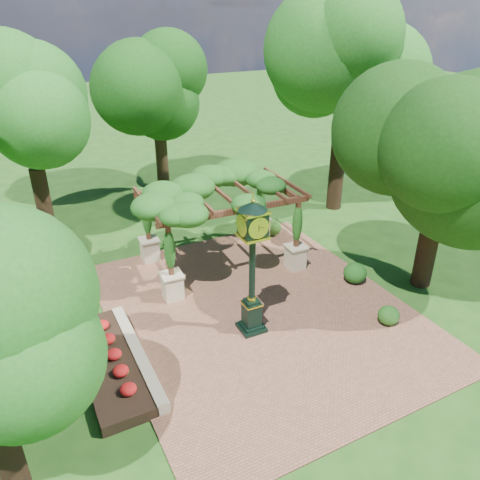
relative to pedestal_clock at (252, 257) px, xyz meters
name	(u,v)px	position (x,y,z in m)	size (l,w,h in m)	color
ground	(273,326)	(0.76, -0.18, -2.83)	(120.00, 120.00, 0.00)	#1E4714
brick_plaza	(259,311)	(0.76, 0.82, -2.81)	(10.00, 12.00, 0.04)	brown
border_wall	(138,354)	(-3.84, 0.32, -2.63)	(0.35, 5.00, 0.40)	#C6B793
flower_bed	(109,364)	(-4.74, 0.32, -2.65)	(1.50, 5.00, 0.36)	red
pedestal_clock	(252,257)	(0.00, 0.00, 0.00)	(0.95, 0.95, 4.74)	black
pergola	(220,194)	(1.02, 4.51, 0.33)	(6.29, 4.11, 3.86)	beige
sundial	(166,218)	(0.22, 9.23, -2.41)	(0.59, 0.59, 0.97)	gray
shrub_front	(389,315)	(4.32, -1.88, -2.46)	(0.73, 0.73, 0.66)	#225719
shrub_mid	(355,273)	(5.05, 0.77, -2.39)	(0.90, 0.90, 0.81)	#1A4F16
shrub_back	(273,228)	(4.35, 5.89, -2.43)	(0.81, 0.81, 0.73)	#2A5719
tree_west_far	(25,112)	(-5.07, 10.94, 2.95)	(4.44, 4.44, 8.44)	#2F1E12
tree_north	(157,91)	(1.97, 14.69, 2.76)	(4.54, 4.54, 8.14)	#382716
tree_east_far	(347,64)	(9.07, 7.35, 4.50)	(5.59, 5.59, 10.67)	black
tree_east_near	(452,124)	(7.34, -0.47, 3.44)	(5.37, 5.37, 9.13)	#301E13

